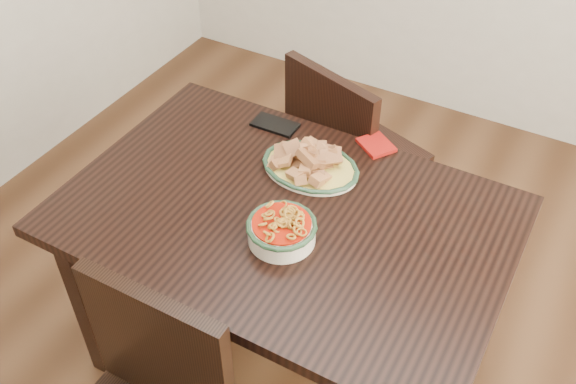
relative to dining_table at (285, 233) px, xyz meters
The scene contains 7 objects.
floor 0.67m from the dining_table, 47.15° to the left, with size 3.50×3.50×0.00m, color #3A2212.
dining_table is the anchor object (origin of this frame).
chair_far 0.65m from the dining_table, 97.47° to the left, with size 0.53×0.53×0.89m.
fish_plate 0.24m from the dining_table, 96.14° to the left, with size 0.31×0.24×0.11m.
noodle_bowl 0.17m from the dining_table, 64.65° to the right, with size 0.20×0.20×0.08m.
smartphone 0.43m from the dining_table, 123.85° to the left, with size 0.15×0.08×0.01m, color black.
napkin 0.44m from the dining_table, 75.01° to the left, with size 0.11×0.09×0.01m, color #9A110B.
Camera 1 is at (0.58, -1.27, 2.04)m, focal length 40.00 mm.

